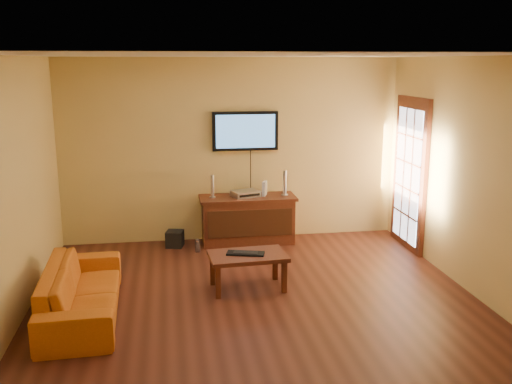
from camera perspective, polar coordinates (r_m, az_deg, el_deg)
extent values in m
plane|color=#3A1910|center=(6.46, 0.23, -11.18)|extent=(5.00, 5.00, 0.00)
plane|color=#D4B767|center=(8.47, -2.45, 4.19)|extent=(5.00, 0.00, 5.00)
plane|color=#D4B767|center=(6.16, -23.37, -0.24)|extent=(0.00, 5.00, 5.00)
plane|color=#D4B767|center=(6.88, 21.26, 1.24)|extent=(0.00, 5.00, 5.00)
plane|color=white|center=(5.89, 0.25, 13.51)|extent=(5.00, 5.00, 0.00)
cube|color=#441C0F|center=(8.40, 15.13, 1.60)|extent=(0.06, 1.02, 2.22)
cube|color=white|center=(8.39, 14.90, 1.59)|extent=(0.01, 0.79, 1.89)
cube|color=#441C0F|center=(8.45, -0.84, -2.90)|extent=(1.33, 0.50, 0.66)
cube|color=black|center=(8.20, -0.59, -3.16)|extent=(1.22, 0.02, 0.40)
cube|color=#441C0F|center=(8.36, -0.84, -0.58)|extent=(1.41, 0.54, 0.04)
cube|color=black|center=(8.41, -1.08, 6.11)|extent=(0.97, 0.07, 0.57)
cube|color=#467BB6|center=(8.37, -1.04, 6.08)|extent=(0.87, 0.01, 0.49)
cube|color=#441C0F|center=(6.74, -0.84, -6.42)|extent=(0.93, 0.60, 0.05)
cube|color=#441C0F|center=(6.56, -3.83, -9.02)|extent=(0.06, 0.06, 0.38)
cube|color=#441C0F|center=(6.71, 2.83, -8.48)|extent=(0.06, 0.06, 0.38)
cube|color=#441C0F|center=(6.95, -4.37, -7.75)|extent=(0.06, 0.06, 0.38)
cube|color=#441C0F|center=(7.09, 1.92, -7.27)|extent=(0.06, 0.06, 0.38)
imported|color=#C46015|center=(6.35, -17.09, -8.65)|extent=(0.62, 1.90, 0.73)
cylinder|color=silver|center=(8.32, -4.37, -0.51)|extent=(0.09, 0.09, 0.01)
cylinder|color=silver|center=(8.28, -4.39, 0.62)|extent=(0.05, 0.05, 0.32)
cylinder|color=silver|center=(8.45, 2.88, -0.27)|extent=(0.10, 0.10, 0.02)
cylinder|color=silver|center=(8.41, 2.89, 0.97)|extent=(0.06, 0.06, 0.36)
cube|color=silver|center=(8.36, -1.06, -0.15)|extent=(0.45, 0.38, 0.09)
cube|color=white|center=(8.39, 0.86, 0.35)|extent=(0.10, 0.16, 0.21)
cube|color=black|center=(8.40, -8.12, -4.65)|extent=(0.28, 0.28, 0.23)
cylinder|color=white|center=(8.14, -5.88, -5.38)|extent=(0.07, 0.07, 0.18)
sphere|color=white|center=(8.11, -5.89, -4.75)|extent=(0.04, 0.04, 0.04)
cube|color=black|center=(6.73, -1.06, -6.15)|extent=(0.47, 0.27, 0.02)
cube|color=black|center=(6.72, -1.06, -6.05)|extent=(0.31, 0.19, 0.01)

